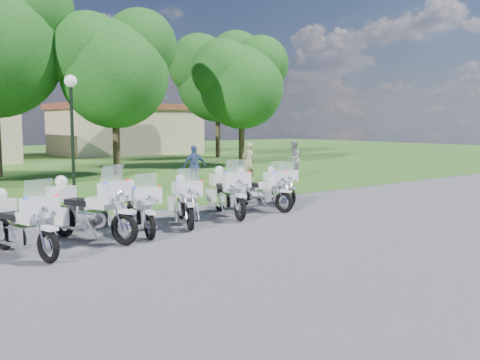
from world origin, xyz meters
TOP-DOWN VIEW (x-y plane):
  - ground at (0.00, 0.00)m, footprint 100.00×100.00m
  - motorcycle_0 at (-5.93, -0.14)m, footprint 1.10×2.30m
  - motorcycle_1 at (-4.34, 0.38)m, footprint 1.46×2.41m
  - motorcycle_2 at (-3.07, 0.41)m, footprint 0.99×2.18m
  - motorcycle_3 at (-1.61, 0.69)m, footprint 1.29×2.10m
  - motorcycle_4 at (0.04, 1.03)m, footprint 1.26×2.36m
  - motorcycle_5 at (1.36, 1.24)m, footprint 1.05×2.20m
  - motorcycle_6 at (2.79, 1.92)m, footprint 1.08×2.04m
  - lamp_post at (-1.88, 7.71)m, footprint 0.44×0.44m
  - tree_2 at (2.58, 13.86)m, footprint 6.19×5.28m
  - tree_3 at (11.17, 14.69)m, footprint 5.91×5.04m
  - tree_4 at (14.29, 21.57)m, footprint 7.05×6.02m
  - building_east at (11.00, 30.00)m, footprint 11.44×7.28m
  - bystander_a at (5.57, 6.97)m, footprint 0.65×0.44m
  - bystander_b at (8.88, 7.64)m, footprint 1.08×1.06m
  - bystander_c at (2.88, 7.11)m, footprint 1.04×0.56m

SIDE VIEW (x-z plane):
  - ground at x=0.00m, z-range 0.00..0.00m
  - motorcycle_6 at x=2.79m, z-range -0.12..1.30m
  - motorcycle_2 at x=-3.07m, z-range -0.12..1.36m
  - motorcycle_5 at x=1.36m, z-range -0.12..1.38m
  - motorcycle_3 at x=-1.61m, z-range -0.12..1.38m
  - motorcycle_0 at x=-5.93m, z-range -0.13..1.44m
  - motorcycle_4 at x=0.04m, z-range -0.13..1.50m
  - motorcycle_1 at x=-4.34m, z-range -0.14..1.58m
  - bystander_c at x=2.88m, z-range 0.00..1.69m
  - bystander_a at x=5.57m, z-range 0.00..1.75m
  - bystander_b at x=8.88m, z-range 0.00..1.75m
  - building_east at x=11.00m, z-range 0.02..4.12m
  - lamp_post at x=-1.88m, z-range 1.08..5.37m
  - tree_3 at x=11.17m, z-range 1.27..9.15m
  - tree_2 at x=2.58m, z-range 1.33..9.59m
  - tree_4 at x=14.29m, z-range 1.52..10.93m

